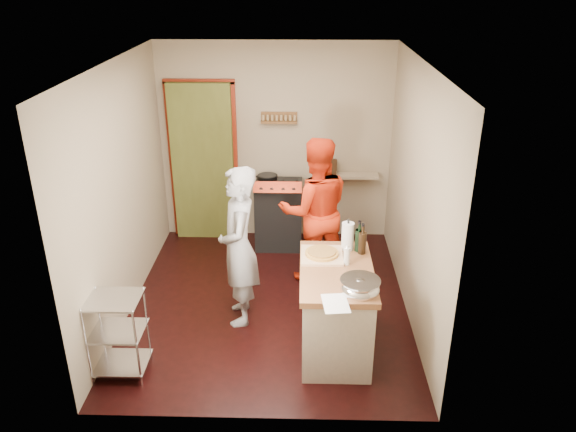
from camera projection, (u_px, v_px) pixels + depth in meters
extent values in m
plane|color=black|center=(269.00, 302.00, 6.24)|extent=(3.50, 3.50, 0.00)
cube|color=gray|center=(276.00, 143.00, 7.30)|extent=(3.00, 0.04, 2.60)
cube|color=#565B23|center=(205.00, 160.00, 7.47)|extent=(0.80, 0.40, 2.10)
cube|color=maroon|center=(172.00, 161.00, 7.42)|extent=(0.06, 0.06, 2.10)
cube|color=maroon|center=(236.00, 162.00, 7.40)|extent=(0.06, 0.06, 2.10)
cube|color=maroon|center=(199.00, 81.00, 6.98)|extent=(0.90, 0.06, 0.06)
cube|color=brown|center=(279.00, 122.00, 7.13)|extent=(0.46, 0.09, 0.03)
cube|color=brown|center=(279.00, 116.00, 7.14)|extent=(0.46, 0.02, 0.12)
cube|color=olive|center=(279.00, 118.00, 7.11)|extent=(0.42, 0.04, 0.07)
cube|color=gray|center=(348.00, 176.00, 7.35)|extent=(0.80, 0.18, 0.04)
cube|color=black|center=(333.00, 167.00, 7.31)|extent=(0.10, 0.14, 0.22)
cube|color=gray|center=(121.00, 192.00, 5.74)|extent=(0.04, 3.50, 2.60)
cube|color=gray|center=(415.00, 195.00, 5.67)|extent=(0.04, 3.50, 2.60)
cube|color=white|center=(265.00, 62.00, 5.17)|extent=(3.00, 3.50, 0.02)
cube|color=black|center=(279.00, 217.00, 7.38)|extent=(0.60, 0.55, 0.80)
cube|color=black|center=(279.00, 186.00, 7.20)|extent=(0.60, 0.55, 0.06)
cube|color=maroon|center=(278.00, 187.00, 6.91)|extent=(0.60, 0.15, 0.17)
cylinder|color=black|center=(267.00, 177.00, 7.29)|extent=(0.26, 0.26, 0.05)
cylinder|color=silver|center=(87.00, 348.00, 4.85)|extent=(0.02, 0.02, 0.80)
cylinder|color=silver|center=(137.00, 349.00, 4.84)|extent=(0.02, 0.02, 0.80)
cylinder|color=silver|center=(100.00, 323.00, 5.18)|extent=(0.02, 0.02, 0.80)
cylinder|color=silver|center=(148.00, 324.00, 5.17)|extent=(0.02, 0.02, 0.80)
cube|color=silver|center=(122.00, 363.00, 5.13)|extent=(0.48, 0.40, 0.02)
cube|color=silver|center=(117.00, 331.00, 4.99)|extent=(0.48, 0.40, 0.02)
cube|color=silver|center=(113.00, 300.00, 4.86)|extent=(0.48, 0.40, 0.02)
cube|color=#B3AA98|center=(335.00, 312.00, 5.35)|extent=(0.62, 1.09, 0.81)
cube|color=#99603A|center=(337.00, 272.00, 5.17)|extent=(0.68, 1.15, 0.06)
cube|color=#DDB387|center=(322.00, 255.00, 5.38)|extent=(0.40, 0.40, 0.02)
cylinder|color=gold|center=(322.00, 253.00, 5.37)|extent=(0.32, 0.32, 0.02)
ellipsoid|color=silver|center=(360.00, 285.00, 4.80)|extent=(0.35, 0.35, 0.11)
cylinder|color=white|center=(348.00, 236.00, 5.47)|extent=(0.12, 0.12, 0.28)
cylinder|color=silver|center=(347.00, 256.00, 5.22)|extent=(0.06, 0.06, 0.17)
cube|color=white|center=(336.00, 303.00, 4.64)|extent=(0.24, 0.32, 0.00)
cylinder|color=black|center=(359.00, 236.00, 5.45)|extent=(0.08, 0.08, 0.31)
cylinder|color=black|center=(362.00, 239.00, 5.39)|extent=(0.08, 0.08, 0.31)
cylinder|color=black|center=(359.00, 236.00, 5.44)|extent=(0.08, 0.08, 0.31)
imported|color=#A9A9AD|center=(239.00, 247.00, 5.63)|extent=(0.48, 0.66, 1.68)
imported|color=red|center=(315.00, 211.00, 6.38)|extent=(0.94, 0.78, 1.73)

